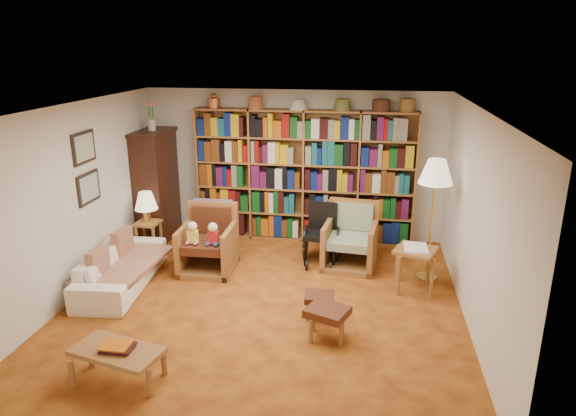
% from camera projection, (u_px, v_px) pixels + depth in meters
% --- Properties ---
extents(floor, '(5.00, 5.00, 0.00)m').
position_uv_depth(floor, '(265.00, 301.00, 6.69)').
color(floor, '#B05F1B').
rests_on(floor, ground).
extents(ceiling, '(5.00, 5.00, 0.00)m').
position_uv_depth(ceiling, '(262.00, 108.00, 5.93)').
color(ceiling, white).
rests_on(ceiling, wall_back).
extents(wall_back, '(5.00, 0.00, 5.00)m').
position_uv_depth(wall_back, '(294.00, 165.00, 8.66)').
color(wall_back, silver).
rests_on(wall_back, floor).
extents(wall_front, '(5.00, 0.00, 5.00)m').
position_uv_depth(wall_front, '(199.00, 309.00, 3.96)').
color(wall_front, silver).
rests_on(wall_front, floor).
extents(wall_left, '(0.00, 5.00, 5.00)m').
position_uv_depth(wall_left, '(76.00, 201.00, 6.68)').
color(wall_left, silver).
rests_on(wall_left, floor).
extents(wall_right, '(0.00, 5.00, 5.00)m').
position_uv_depth(wall_right, '(475.00, 221.00, 5.94)').
color(wall_right, silver).
rests_on(wall_right, floor).
extents(bookshelf, '(3.60, 0.30, 2.42)m').
position_uv_depth(bookshelf, '(304.00, 172.00, 8.49)').
color(bookshelf, '#A36532').
rests_on(bookshelf, floor).
extents(curio_cabinet, '(0.50, 0.95, 2.40)m').
position_uv_depth(curio_cabinet, '(157.00, 184.00, 8.62)').
color(curio_cabinet, '#33160E').
rests_on(curio_cabinet, floor).
extents(framed_pictures, '(0.03, 0.52, 0.97)m').
position_uv_depth(framed_pictures, '(86.00, 168.00, 6.85)').
color(framed_pictures, black).
rests_on(framed_pictures, wall_left).
extents(sofa, '(1.88, 0.87, 0.53)m').
position_uv_depth(sofa, '(121.00, 267.00, 7.06)').
color(sofa, white).
rests_on(sofa, floor).
extents(sofa_throw, '(0.90, 1.53, 0.04)m').
position_uv_depth(sofa_throw, '(125.00, 265.00, 7.04)').
color(sofa_throw, '#C0AD8C').
rests_on(sofa_throw, sofa).
extents(cushion_left, '(0.15, 0.40, 0.40)m').
position_uv_depth(cushion_left, '(123.00, 245.00, 7.35)').
color(cushion_left, maroon).
rests_on(cushion_left, sofa).
extents(cushion_right, '(0.14, 0.39, 0.38)m').
position_uv_depth(cushion_right, '(98.00, 265.00, 6.70)').
color(cushion_right, maroon).
rests_on(cushion_right, sofa).
extents(side_table_lamp, '(0.38, 0.38, 0.53)m').
position_uv_depth(side_table_lamp, '(148.00, 231.00, 8.13)').
color(side_table_lamp, '#A36532').
rests_on(side_table_lamp, floor).
extents(table_lamp, '(0.36, 0.36, 0.49)m').
position_uv_depth(table_lamp, '(146.00, 202.00, 7.98)').
color(table_lamp, gold).
rests_on(table_lamp, side_table_lamp).
extents(armchair_leather, '(0.78, 0.84, 0.98)m').
position_uv_depth(armchair_leather, '(210.00, 243.00, 7.59)').
color(armchair_leather, '#A36532').
rests_on(armchair_leather, floor).
extents(armchair_sage, '(0.84, 0.87, 0.95)m').
position_uv_depth(armchair_sage, '(350.00, 241.00, 7.74)').
color(armchair_sage, '#A36532').
rests_on(armchair_sage, floor).
extents(wheelchair, '(0.52, 0.73, 0.92)m').
position_uv_depth(wheelchair, '(322.00, 236.00, 7.82)').
color(wheelchair, black).
rests_on(wheelchair, floor).
extents(floor_lamp, '(0.46, 0.46, 1.74)m').
position_uv_depth(floor_lamp, '(436.00, 177.00, 6.90)').
color(floor_lamp, gold).
rests_on(floor_lamp, floor).
extents(side_table_papers, '(0.65, 0.65, 0.62)m').
position_uv_depth(side_table_papers, '(415.00, 256.00, 6.88)').
color(side_table_papers, '#A36532').
rests_on(side_table_papers, floor).
extents(footstool_a, '(0.38, 0.33, 0.31)m').
position_uv_depth(footstool_a, '(319.00, 298.00, 6.24)').
color(footstool_a, '#4D2314').
rests_on(footstool_a, floor).
extents(footstool_b, '(0.55, 0.52, 0.38)m').
position_uv_depth(footstool_b, '(327.00, 314.00, 5.77)').
color(footstool_b, '#4D2314').
rests_on(footstool_b, floor).
extents(coffee_table, '(0.96, 0.64, 0.42)m').
position_uv_depth(coffee_table, '(117.00, 354.00, 5.01)').
color(coffee_table, '#A36532').
rests_on(coffee_table, floor).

